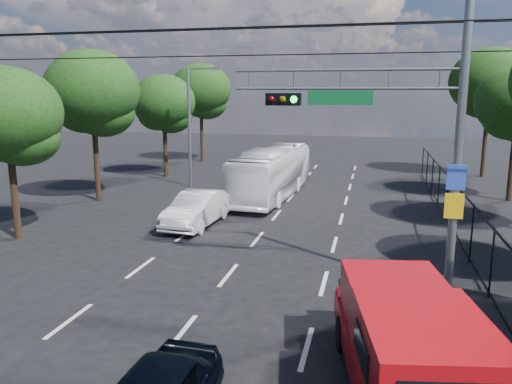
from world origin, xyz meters
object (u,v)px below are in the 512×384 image
(white_bus, at_px, (271,173))
(signal_mast, at_px, (414,108))
(red_pickup, at_px, (406,343))
(white_van, at_px, (197,209))

(white_bus, bearing_deg, signal_mast, -58.16)
(signal_mast, bearing_deg, red_pickup, -92.84)
(white_bus, bearing_deg, white_van, -102.52)
(red_pickup, bearing_deg, signal_mast, 87.16)
(signal_mast, xyz_separation_m, white_bus, (-6.34, 12.00, -3.89))
(signal_mast, height_order, white_bus, signal_mast)
(signal_mast, bearing_deg, white_van, 146.71)
(red_pickup, bearing_deg, white_van, 126.49)
(red_pickup, xyz_separation_m, white_bus, (-6.07, 17.40, 0.23))
(signal_mast, relative_size, red_pickup, 1.62)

